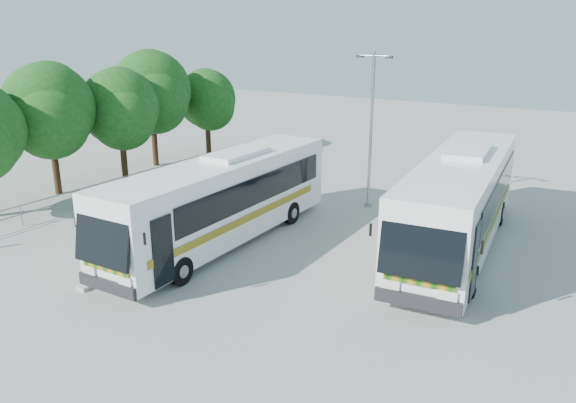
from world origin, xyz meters
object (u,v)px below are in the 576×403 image
Objects in this scene: coach_adjacent at (460,200)px; coach_main at (222,199)px; tree_far_c at (120,108)px; tree_far_d at (152,91)px; tree_far_e at (207,99)px; lamppost at (371,124)px; tree_far_b at (49,109)px.

coach_main is at bearing -157.32° from coach_adjacent.
tree_far_d is (-1.19, 3.70, 0.56)m from tree_far_c.
tree_far_d is 0.54× the size of coach_adjacent.
coach_adjacent is at bearing -11.06° from tree_far_d.
lamppost is (14.63, -5.28, 0.27)m from tree_far_e.
tree_far_e is 0.47× the size of coach_main.
coach_main is at bearing -4.70° from tree_far_b.
tree_far_b is 4.01m from tree_far_c.
tree_far_d is at bearing 144.13° from coach_main.
tree_far_c is 0.88× the size of tree_far_d.
tree_far_b is at bearing -152.51° from lamppost.
tree_far_d reaches higher than coach_main.
tree_far_c reaches higher than coach_adjacent.
tree_far_b is 1.07× the size of tree_far_c.
tree_far_e is at bearing 88.17° from tree_far_b.
lamppost is (14.12, 2.92, -0.11)m from tree_far_c.
tree_far_b is 12.35m from coach_main.
tree_far_c is 1.10× the size of tree_far_e.
tree_far_c is (0.89, 3.90, -0.31)m from tree_far_b.
tree_far_e is 17.62m from coach_main.
tree_far_e is (0.68, 4.50, -0.93)m from tree_far_d.
tree_far_c is at bearing 173.10° from coach_adjacent.
tree_far_e is (0.39, 12.10, -0.68)m from tree_far_b.
tree_far_c is at bearing 77.09° from tree_far_b.
tree_far_d reaches higher than tree_far_c.
lamppost is at bearing 142.75° from coach_adjacent.
tree_far_b is 7.61m from tree_far_d.
tree_far_b is at bearing -102.91° from tree_far_c.
lamppost is (15.02, 6.82, -0.42)m from tree_far_b.
lamppost reaches higher than tree_far_c.
tree_far_e is at bearing 81.37° from tree_far_d.
lamppost reaches higher than coach_main.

